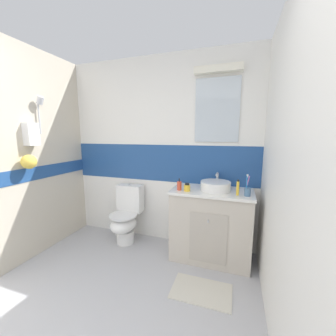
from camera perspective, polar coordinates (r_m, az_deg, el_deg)
ground_plane at (r=2.29m, az=-15.02°, el=-32.16°), size 3.20×3.48×0.04m
wall_back_tiled at (r=2.84m, az=-1.91°, el=4.72°), size 3.20×0.20×2.50m
wall_right_plain at (r=1.47m, az=31.91°, el=-1.47°), size 0.10×3.48×2.50m
vanity_cabinet at (r=2.60m, az=11.81°, el=-15.04°), size 0.93×0.52×0.85m
sink_basin at (r=2.44m, az=13.08°, el=-4.75°), size 0.34×0.39×0.18m
toilet at (r=2.97m, az=-11.56°, el=-13.02°), size 0.37×0.50×0.80m
toothbrush_cup at (r=2.31m, az=21.22°, el=-5.91°), size 0.06×0.06×0.23m
soap_dispenser at (r=2.39m, az=3.15°, el=-4.91°), size 0.05×0.05×0.14m
hair_gel_jar at (r=2.36m, az=5.32°, el=-5.41°), size 0.07×0.07×0.09m
toothpaste_tube_upright at (r=2.30m, az=18.83°, el=-5.27°), size 0.03×0.03×0.17m
bath_mat at (r=2.32m, az=9.26°, el=-30.69°), size 0.57×0.36×0.01m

